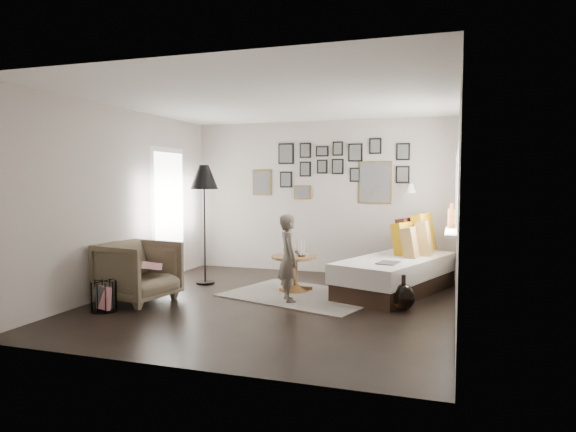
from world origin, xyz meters
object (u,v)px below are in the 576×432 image
(daybed, at_px, (397,267))
(demijohn_small, at_px, (403,297))
(child, at_px, (289,258))
(magazine_basket, at_px, (104,296))
(floor_lamp, at_px, (204,182))
(demijohn_large, at_px, (376,291))
(vase, at_px, (289,246))
(pedestal_table, at_px, (294,275))
(armchair, at_px, (138,271))

(daybed, bearing_deg, demijohn_small, -59.65)
(daybed, xyz_separation_m, child, (-1.28, -1.08, 0.23))
(magazine_basket, bearing_deg, floor_lamp, 77.99)
(daybed, bearing_deg, magazine_basket, -124.93)
(daybed, bearing_deg, demijohn_large, -79.12)
(daybed, height_order, demijohn_small, daybed)
(vase, xyz_separation_m, magazine_basket, (-1.78, -1.82, -0.47))
(daybed, relative_size, demijohn_small, 5.43)
(child, bearing_deg, pedestal_table, -19.11)
(vase, distance_m, demijohn_large, 1.50)
(daybed, height_order, armchair, daybed)
(pedestal_table, xyz_separation_m, child, (0.12, -0.63, 0.34))
(floor_lamp, height_order, child, floor_lamp)
(magazine_basket, distance_m, child, 2.33)
(demijohn_small, distance_m, child, 1.53)
(pedestal_table, bearing_deg, demijohn_small, -21.36)
(demijohn_large, bearing_deg, demijohn_small, -18.92)
(daybed, height_order, child, child)
(demijohn_small, bearing_deg, daybed, 99.91)
(magazine_basket, xyz_separation_m, demijohn_small, (3.45, 1.18, -0.02))
(demijohn_small, height_order, child, child)
(demijohn_large, relative_size, child, 0.42)
(pedestal_table, xyz_separation_m, vase, (-0.08, 0.02, 0.42))
(armchair, height_order, demijohn_large, armchair)
(magazine_basket, relative_size, demijohn_small, 0.84)
(pedestal_table, height_order, daybed, daybed)
(pedestal_table, distance_m, magazine_basket, 2.59)
(vase, xyz_separation_m, child, (0.20, -0.65, -0.08))
(pedestal_table, relative_size, demijohn_small, 1.48)
(floor_lamp, distance_m, magazine_basket, 2.37)
(armchair, height_order, demijohn_small, armchair)
(magazine_basket, relative_size, child, 0.32)
(armchair, relative_size, magazine_basket, 2.36)
(magazine_basket, bearing_deg, demijohn_small, 18.80)
(floor_lamp, height_order, demijohn_large, floor_lamp)
(vase, relative_size, magazine_basket, 1.25)
(child, bearing_deg, daybed, -80.22)
(daybed, xyz_separation_m, magazine_basket, (-3.26, -2.25, -0.16))
(pedestal_table, xyz_separation_m, magazine_basket, (-1.86, -1.80, -0.05))
(armchair, bearing_deg, demijohn_large, -65.62)
(floor_lamp, xyz_separation_m, magazine_basket, (-0.40, -1.88, -1.39))
(demijohn_large, bearing_deg, child, -173.73)
(armchair, bearing_deg, demijohn_small, -68.98)
(armchair, xyz_separation_m, demijohn_large, (2.99, 0.73, -0.21))
(pedestal_table, xyz_separation_m, armchair, (-1.75, -1.24, 0.16))
(magazine_basket, distance_m, demijohn_large, 3.36)
(demijohn_small, xyz_separation_m, child, (-1.47, -0.00, 0.41))
(vase, xyz_separation_m, armchair, (-1.67, -1.26, -0.26))
(daybed, relative_size, armchair, 2.73)
(vase, bearing_deg, magazine_basket, -134.30)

